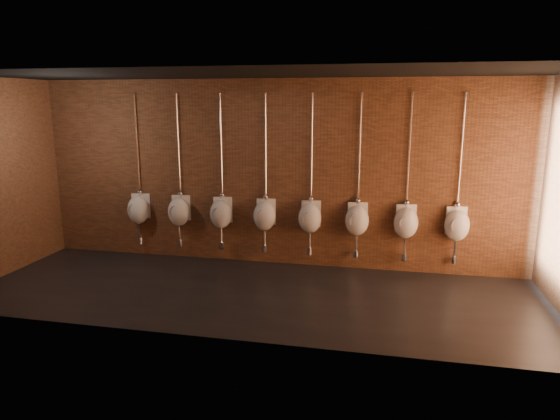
{
  "coord_description": "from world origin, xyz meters",
  "views": [
    {
      "loc": [
        1.85,
        -6.82,
        2.83
      ],
      "look_at": [
        0.21,
        0.9,
        1.1
      ],
      "focal_mm": 32.0,
      "sensor_mm": 36.0,
      "label": 1
    }
  ],
  "objects_px": {
    "urinal_3": "(265,215)",
    "urinal_7": "(457,224)",
    "urinal_6": "(406,222)",
    "urinal_1": "(179,211)",
    "urinal_2": "(221,213)",
    "urinal_4": "(310,217)",
    "urinal_0": "(138,209)",
    "urinal_5": "(357,219)"
  },
  "relations": [
    {
      "from": "urinal_3",
      "to": "urinal_7",
      "type": "distance_m",
      "value": 3.18
    },
    {
      "from": "urinal_0",
      "to": "urinal_6",
      "type": "bearing_deg",
      "value": 0.0
    },
    {
      "from": "urinal_3",
      "to": "urinal_1",
      "type": "bearing_deg",
      "value": 180.0
    },
    {
      "from": "urinal_2",
      "to": "urinal_5",
      "type": "xyz_separation_m",
      "value": [
        2.38,
        0.0,
        0.0
      ]
    },
    {
      "from": "urinal_0",
      "to": "urinal_6",
      "type": "xyz_separation_m",
      "value": [
        4.76,
        0.0,
        0.0
      ]
    },
    {
      "from": "urinal_0",
      "to": "urinal_1",
      "type": "height_order",
      "value": "same"
    },
    {
      "from": "urinal_6",
      "to": "urinal_7",
      "type": "relative_size",
      "value": 1.0
    },
    {
      "from": "urinal_5",
      "to": "urinal_6",
      "type": "relative_size",
      "value": 1.0
    },
    {
      "from": "urinal_6",
      "to": "urinal_4",
      "type": "bearing_deg",
      "value": 180.0
    },
    {
      "from": "urinal_5",
      "to": "urinal_6",
      "type": "height_order",
      "value": "same"
    },
    {
      "from": "urinal_0",
      "to": "urinal_1",
      "type": "xyz_separation_m",
      "value": [
        0.79,
        0.0,
        0.0
      ]
    },
    {
      "from": "urinal_0",
      "to": "urinal_1",
      "type": "bearing_deg",
      "value": 0.0
    },
    {
      "from": "urinal_5",
      "to": "urinal_2",
      "type": "bearing_deg",
      "value": 180.0
    },
    {
      "from": "urinal_3",
      "to": "urinal_4",
      "type": "xyz_separation_m",
      "value": [
        0.79,
        0.0,
        0.0
      ]
    },
    {
      "from": "urinal_1",
      "to": "urinal_6",
      "type": "height_order",
      "value": "same"
    },
    {
      "from": "urinal_7",
      "to": "urinal_6",
      "type": "bearing_deg",
      "value": 180.0
    },
    {
      "from": "urinal_1",
      "to": "urinal_5",
      "type": "relative_size",
      "value": 1.0
    },
    {
      "from": "urinal_3",
      "to": "urinal_7",
      "type": "xyz_separation_m",
      "value": [
        3.18,
        0.0,
        0.0
      ]
    },
    {
      "from": "urinal_6",
      "to": "urinal_3",
      "type": "bearing_deg",
      "value": 180.0
    },
    {
      "from": "urinal_0",
      "to": "urinal_2",
      "type": "relative_size",
      "value": 1.0
    },
    {
      "from": "urinal_4",
      "to": "urinal_5",
      "type": "bearing_deg",
      "value": 0.0
    },
    {
      "from": "urinal_0",
      "to": "urinal_7",
      "type": "distance_m",
      "value": 5.56
    },
    {
      "from": "urinal_1",
      "to": "urinal_4",
      "type": "xyz_separation_m",
      "value": [
        2.38,
        0.0,
        0.0
      ]
    },
    {
      "from": "urinal_2",
      "to": "urinal_4",
      "type": "relative_size",
      "value": 1.0
    },
    {
      "from": "urinal_1",
      "to": "urinal_7",
      "type": "xyz_separation_m",
      "value": [
        4.76,
        0.0,
        0.0
      ]
    },
    {
      "from": "urinal_4",
      "to": "urinal_6",
      "type": "height_order",
      "value": "same"
    },
    {
      "from": "urinal_5",
      "to": "urinal_0",
      "type": "bearing_deg",
      "value": 180.0
    },
    {
      "from": "urinal_6",
      "to": "urinal_7",
      "type": "bearing_deg",
      "value": 0.0
    },
    {
      "from": "urinal_0",
      "to": "urinal_5",
      "type": "distance_m",
      "value": 3.97
    },
    {
      "from": "urinal_3",
      "to": "urinal_5",
      "type": "xyz_separation_m",
      "value": [
        1.59,
        0.0,
        0.0
      ]
    },
    {
      "from": "urinal_0",
      "to": "urinal_3",
      "type": "xyz_separation_m",
      "value": [
        2.38,
        0.0,
        0.0
      ]
    },
    {
      "from": "urinal_1",
      "to": "urinal_2",
      "type": "bearing_deg",
      "value": 0.0
    },
    {
      "from": "urinal_1",
      "to": "urinal_5",
      "type": "height_order",
      "value": "same"
    },
    {
      "from": "urinal_3",
      "to": "urinal_5",
      "type": "relative_size",
      "value": 1.0
    },
    {
      "from": "urinal_0",
      "to": "urinal_4",
      "type": "xyz_separation_m",
      "value": [
        3.18,
        0.0,
        0.0
      ]
    },
    {
      "from": "urinal_1",
      "to": "urinal_2",
      "type": "relative_size",
      "value": 1.0
    },
    {
      "from": "urinal_0",
      "to": "urinal_2",
      "type": "xyz_separation_m",
      "value": [
        1.59,
        0.0,
        0.0
      ]
    },
    {
      "from": "urinal_3",
      "to": "urinal_5",
      "type": "distance_m",
      "value": 1.59
    },
    {
      "from": "urinal_2",
      "to": "urinal_7",
      "type": "xyz_separation_m",
      "value": [
        3.97,
        0.0,
        0.0
      ]
    },
    {
      "from": "urinal_3",
      "to": "urinal_4",
      "type": "height_order",
      "value": "same"
    },
    {
      "from": "urinal_5",
      "to": "urinal_7",
      "type": "bearing_deg",
      "value": 0.0
    },
    {
      "from": "urinal_2",
      "to": "urinal_4",
      "type": "height_order",
      "value": "same"
    }
  ]
}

